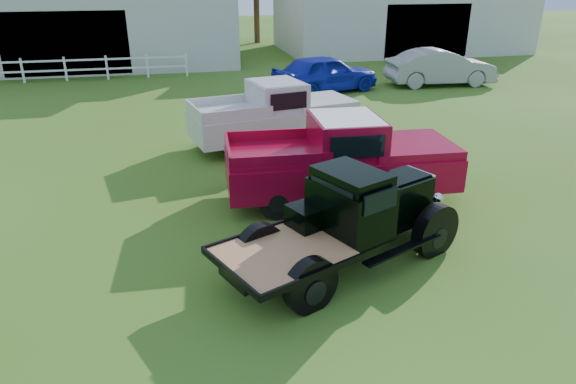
{
  "coord_description": "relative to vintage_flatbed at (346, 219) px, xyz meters",
  "views": [
    {
      "loc": [
        -1.89,
        -7.96,
        5.09
      ],
      "look_at": [
        0.2,
        1.2,
        1.05
      ],
      "focal_mm": 32.0,
      "sensor_mm": 36.0,
      "label": 1
    }
  ],
  "objects": [
    {
      "name": "ground",
      "position": [
        -1.01,
        0.01,
        -0.93
      ],
      "size": [
        120.0,
        120.0,
        0.0
      ],
      "primitive_type": "plane",
      "color": "#3A5611"
    },
    {
      "name": "shed_left",
      "position": [
        -8.01,
        26.01,
        1.87
      ],
      "size": [
        18.8,
        10.2,
        5.6
      ],
      "primitive_type": null,
      "color": "#A5A393",
      "rests_on": "ground"
    },
    {
      "name": "shed_right",
      "position": [
        12.99,
        27.01,
        1.67
      ],
      "size": [
        16.8,
        9.2,
        5.2
      ],
      "primitive_type": null,
      "color": "#A5A393",
      "rests_on": "ground"
    },
    {
      "name": "fence_rail",
      "position": [
        -9.01,
        20.01,
        -0.33
      ],
      "size": [
        14.2,
        0.16,
        1.2
      ],
      "primitive_type": null,
      "color": "white",
      "rests_on": "ground"
    },
    {
      "name": "vintage_flatbed",
      "position": [
        0.0,
        0.0,
        0.0
      ],
      "size": [
        5.06,
        3.59,
        1.86
      ],
      "primitive_type": null,
      "rotation": [
        0.0,
        0.0,
        0.41
      ],
      "color": "black",
      "rests_on": "ground"
    },
    {
      "name": "red_pickup",
      "position": [
        0.88,
        2.98,
        0.09
      ],
      "size": [
        5.75,
        2.5,
        2.05
      ],
      "primitive_type": null,
      "rotation": [
        0.0,
        0.0,
        -0.06
      ],
      "color": "maroon",
      "rests_on": "ground"
    },
    {
      "name": "white_pickup",
      "position": [
        0.17,
        7.48,
        0.05
      ],
      "size": [
        5.66,
        3.09,
        1.97
      ],
      "primitive_type": null,
      "rotation": [
        0.0,
        0.0,
        0.2
      ],
      "color": "#BBBBB9",
      "rests_on": "ground"
    },
    {
      "name": "misc_car_blue",
      "position": [
        3.99,
        14.63,
        -0.09
      ],
      "size": [
        5.34,
        3.37,
        1.69
      ],
      "primitive_type": "imported",
      "rotation": [
        0.0,
        0.0,
        1.87
      ],
      "color": "#1523A9",
      "rests_on": "ground"
    },
    {
      "name": "misc_car_grey",
      "position": [
        9.89,
        14.9,
        -0.08
      ],
      "size": [
        5.28,
        2.16,
        1.7
      ],
      "primitive_type": "imported",
      "rotation": [
        0.0,
        0.0,
        1.5
      ],
      "color": "gray",
      "rests_on": "ground"
    }
  ]
}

